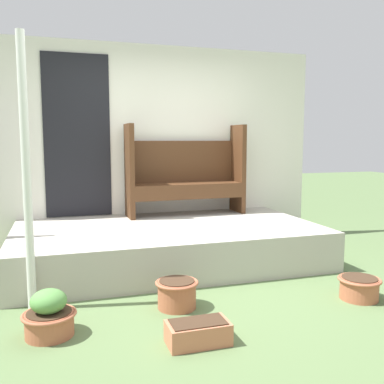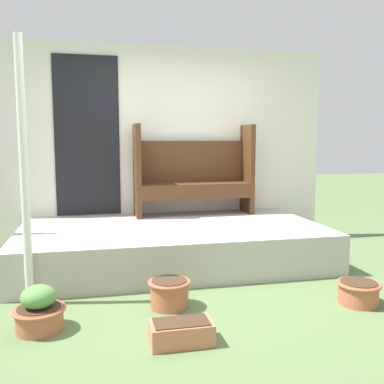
% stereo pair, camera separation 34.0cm
% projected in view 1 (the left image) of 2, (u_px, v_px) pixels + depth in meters
% --- Properties ---
extents(ground_plane, '(24.00, 24.00, 0.00)m').
position_uv_depth(ground_plane, '(196.00, 288.00, 4.02)').
color(ground_plane, '#5B7547').
extents(porch_slab, '(3.35, 1.82, 0.43)m').
position_uv_depth(porch_slab, '(168.00, 244.00, 4.84)').
color(porch_slab, '#B7B2A5').
rests_on(porch_slab, ground_plane).
extents(house_wall, '(4.55, 0.08, 2.60)m').
position_uv_depth(house_wall, '(147.00, 146.00, 5.59)').
color(house_wall, white).
rests_on(house_wall, ground_plane).
extents(support_post, '(0.07, 0.07, 2.23)m').
position_uv_depth(support_post, '(26.00, 174.00, 3.40)').
color(support_post, white).
rests_on(support_post, ground_plane).
extents(bench, '(1.53, 0.43, 1.16)m').
position_uv_depth(bench, '(185.00, 172.00, 5.53)').
color(bench, '#4C2D19').
rests_on(bench, porch_slab).
extents(flower_pot_left, '(0.38, 0.38, 0.34)m').
position_uv_depth(flower_pot_left, '(49.00, 316.00, 3.03)').
color(flower_pot_left, '#B26042').
rests_on(flower_pot_left, ground_plane).
extents(flower_pot_middle, '(0.36, 0.36, 0.24)m').
position_uv_depth(flower_pot_middle, '(177.00, 293.00, 3.54)').
color(flower_pot_middle, '#B26042').
rests_on(flower_pot_middle, ground_plane).
extents(flower_pot_right, '(0.37, 0.37, 0.20)m').
position_uv_depth(flower_pot_right, '(359.00, 287.00, 3.74)').
color(flower_pot_right, '#B26042').
rests_on(flower_pot_right, ground_plane).
extents(planter_box_rect, '(0.43, 0.24, 0.16)m').
position_uv_depth(planter_box_rect, '(198.00, 332.00, 2.92)').
color(planter_box_rect, '#C67251').
rests_on(planter_box_rect, ground_plane).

